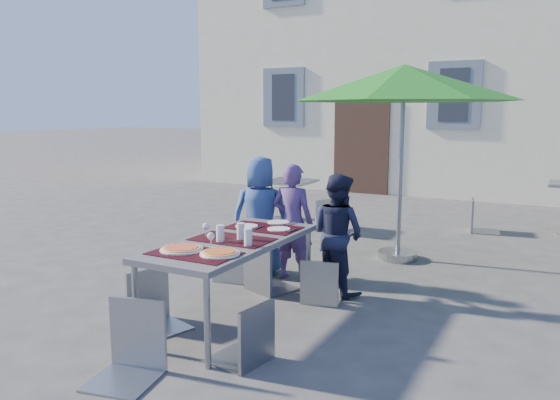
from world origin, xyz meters
The scene contains 20 objects.
ground centered at (0.00, 0.00, 0.00)m, with size 90.00×90.00×0.00m, color #3F3F41.
dining_table centered at (-0.37, -0.47, 0.70)m, with size 0.80×1.85×0.76m.
pizza_near_left centered at (-0.51, -0.99, 0.77)m, with size 0.35×0.35×0.03m.
pizza_near_right centered at (-0.16, -0.96, 0.77)m, with size 0.32×0.32×0.03m.
glassware centered at (-0.32, -0.57, 0.83)m, with size 0.57×0.43×0.15m.
place_settings centered at (-0.35, 0.16, 0.76)m, with size 0.60×0.53×0.01m.
child_0 centered at (-0.88, 0.93, 0.68)m, with size 0.67×0.43×1.37m, color #314B89.
child_1 centered at (-0.45, 0.89, 0.65)m, with size 0.48×0.31×1.31m, color #573C7B.
child_2 centered at (0.16, 0.70, 0.62)m, with size 0.61×0.35×1.25m, color #181D36.
chair_0 centered at (-0.98, 0.54, 0.62)m, with size 0.54×0.55×1.05m.
chair_1 centered at (-0.51, 0.38, 0.57)m, with size 0.56×0.56×0.98m.
chair_2 centered at (0.15, 0.33, 0.49)m, with size 0.44×0.45×0.84m.
chair_3 centered at (-0.91, -0.89, 0.55)m, with size 0.53×0.52×0.94m.
chair_4 centered at (0.19, -1.13, 0.52)m, with size 0.46×0.45×0.89m.
chair_5 centered at (-0.45, -1.67, 0.59)m, with size 0.53×0.53×1.01m.
patio_umbrella centered at (0.36, 2.28, 2.19)m, with size 2.76×2.76×2.43m.
cafe_table_0 centered at (-1.74, 3.38, 0.53)m, with size 0.72×0.72×0.77m.
bg_chair_l_0 centered at (-2.53, 3.81, 0.62)m, with size 0.61×0.61×1.04m.
bg_chair_r_0 centered at (-1.23, 3.47, 0.55)m, with size 0.55×0.54×0.94m.
bg_chair_l_1 centered at (1.03, 4.46, 0.56)m, with size 0.50×0.49×0.96m.
Camera 1 is at (2.20, -4.41, 1.87)m, focal length 35.00 mm.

